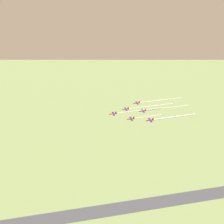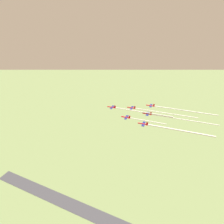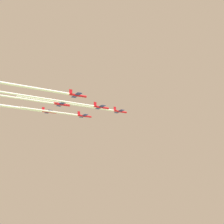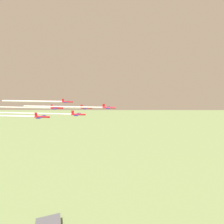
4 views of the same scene
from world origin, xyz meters
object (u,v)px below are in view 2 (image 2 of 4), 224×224
Objects in this scene: jet_2 at (132,108)px; jet_3 at (143,124)px; jet_1 at (126,117)px; jet_5 at (151,106)px; jet_0 at (112,107)px; jet_4 at (147,114)px.

jet_2 is 33.33m from jet_3.
jet_1 is 19.28m from jet_2.
jet_3 is at bearing -150.46° from jet_2.
jet_3 is at bearing -180.00° from jet_5.
jet_3 reaches higher than jet_0.
jet_5 is (-7.75, -17.66, -0.89)m from jet_4.
jet_2 is at bearing 0.00° from jet_1.
jet_0 reaches higher than jet_1.
jet_0 is 32.79m from jet_4.
jet_1 is 1.00× the size of jet_5.
jet_2 is at bearing 120.47° from jet_5.
jet_3 is (-11.14, 15.41, 2.43)m from jet_1.
jet_0 is 19.16m from jet_2.
jet_0 is 1.00× the size of jet_1.
jet_2 is (-18.88, -2.25, -2.39)m from jet_0.
jet_1 is at bearing -120.47° from jet_0.
jet_2 is at bearing -59.53° from jet_0.
jet_1 is at bearing -180.00° from jet_2.
jet_1 is 19.07m from jet_4.
jet_2 is 1.00× the size of jet_4.
jet_5 is (-26.63, -19.90, 0.61)m from jet_1.
jet_5 is (-15.49, -35.32, -1.82)m from jet_3.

